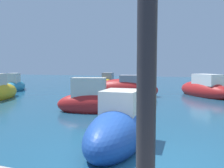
# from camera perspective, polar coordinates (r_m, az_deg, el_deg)

# --- Properties ---
(ground) EXTENTS (80.00, 80.00, 0.00)m
(ground) POSITION_cam_1_polar(r_m,az_deg,el_deg) (5.34, 8.52, -19.06)
(ground) COLOR #1E5170
(moored_boat_0) EXTENTS (1.83, 3.87, 1.74)m
(moored_boat_0) POSITION_cam_1_polar(r_m,az_deg,el_deg) (21.77, -1.17, 0.08)
(moored_boat_0) COLOR gold
(moored_boat_0) RESTS_ON ground
(moored_boat_2) EXTENTS (3.80, 2.21, 1.85)m
(moored_boat_2) POSITION_cam_1_polar(r_m,az_deg,el_deg) (10.69, -4.45, -4.50)
(moored_boat_2) COLOR #B21E1E
(moored_boat_2) RESTS_ON ground
(moored_boat_4) EXTENTS (4.02, 4.63, 1.87)m
(moored_boat_4) POSITION_cam_1_polar(r_m,az_deg,el_deg) (17.28, 21.88, -1.20)
(moored_boat_4) COLOR #B21E1E
(moored_boat_4) RESTS_ON ground
(moored_boat_5) EXTENTS (4.76, 2.54, 1.84)m
(moored_boat_5) POSITION_cam_1_polar(r_m,az_deg,el_deg) (16.06, 3.45, -1.29)
(moored_boat_5) COLOR #B21E1E
(moored_boat_5) RESTS_ON ground
(moored_boat_6) EXTENTS (2.37, 3.62, 1.75)m
(moored_boat_6) POSITION_cam_1_polar(r_m,az_deg,el_deg) (21.47, -22.96, -0.41)
(moored_boat_6) COLOR teal
(moored_boat_6) RESTS_ON ground
(moored_boat_8) EXTENTS (1.50, 3.46, 1.75)m
(moored_boat_8) POSITION_cam_1_polar(r_m,az_deg,el_deg) (6.31, 1.58, -11.10)
(moored_boat_8) COLOR #1E479E
(moored_boat_8) RESTS_ON ground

